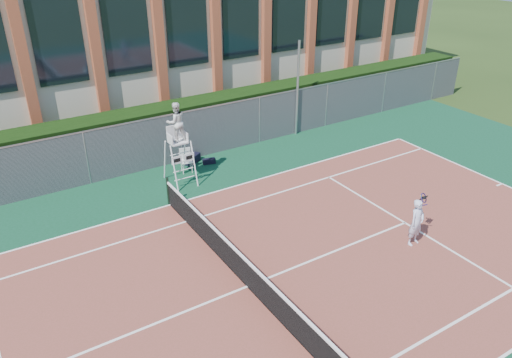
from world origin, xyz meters
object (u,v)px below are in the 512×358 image
steel_pole (297,89)px  umpire_chair (176,124)px  plastic_chair (186,158)px  tennis_player (417,222)px

steel_pole → umpire_chair: size_ratio=1.36×
umpire_chair → plastic_chair: bearing=50.8°
steel_pole → umpire_chair: bearing=-166.6°
plastic_chair → tennis_player: size_ratio=0.62×
umpire_chair → plastic_chair: 2.10m
umpire_chair → tennis_player: (4.58, -8.05, -1.63)m
steel_pole → umpire_chair: 7.15m
steel_pole → tennis_player: bearing=-103.8°
plastic_chair → tennis_player: bearing=-65.9°
umpire_chair → tennis_player: bearing=-60.4°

